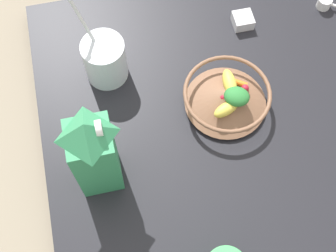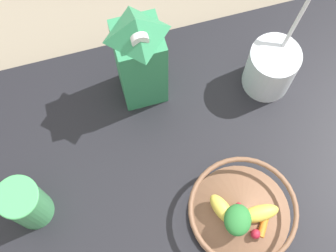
% 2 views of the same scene
% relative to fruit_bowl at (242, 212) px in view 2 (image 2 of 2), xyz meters
% --- Properties ---
extents(ground_plane, '(6.00, 6.00, 0.00)m').
position_rel_fruit_bowl_xyz_m(ground_plane, '(-0.07, -0.03, -0.08)').
color(ground_plane, gray).
extents(countertop, '(0.97, 0.97, 0.04)m').
position_rel_fruit_bowl_xyz_m(countertop, '(-0.07, -0.03, -0.06)').
color(countertop, black).
rests_on(countertop, ground_plane).
extents(fruit_bowl, '(0.21, 0.21, 0.08)m').
position_rel_fruit_bowl_xyz_m(fruit_bowl, '(0.00, 0.00, 0.00)').
color(fruit_bowl, brown).
rests_on(fruit_bowl, countertop).
extents(milk_carton, '(0.09, 0.09, 0.27)m').
position_rel_fruit_bowl_xyz_m(milk_carton, '(-0.11, 0.32, 0.10)').
color(milk_carton, '#338C59').
rests_on(milk_carton, countertop).
extents(yogurt_tub, '(0.13, 0.11, 0.24)m').
position_rel_fruit_bowl_xyz_m(yogurt_tub, '(0.15, 0.27, 0.03)').
color(yogurt_tub, silver).
rests_on(yogurt_tub, countertop).
extents(drinking_cup, '(0.08, 0.08, 0.13)m').
position_rel_fruit_bowl_xyz_m(drinking_cup, '(-0.39, 0.12, 0.03)').
color(drinking_cup, '#4CB266').
rests_on(drinking_cup, countertop).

